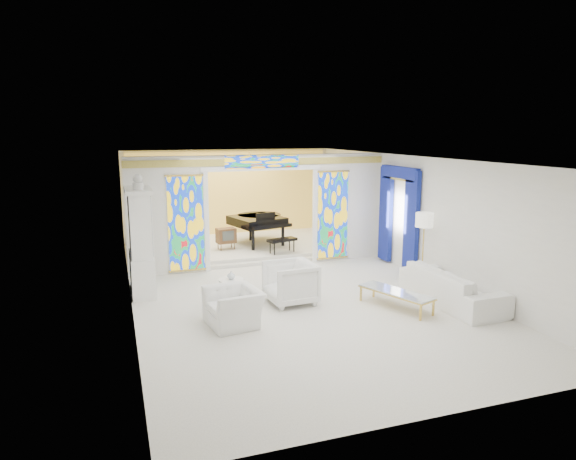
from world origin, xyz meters
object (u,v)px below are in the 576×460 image
object	(u,v)px
sofa	(452,286)
tv_console	(226,236)
china_cabinet	(141,242)
armchair_right	(290,283)
grand_piano	(259,221)
armchair_left	(234,307)
coffee_table	(396,292)

from	to	relation	value
sofa	tv_console	xyz separation A→B (m)	(-3.62, 5.80, 0.21)
china_cabinet	tv_console	xyz separation A→B (m)	(2.55, 2.89, -0.58)
sofa	tv_console	size ratio (longest dim) A/B	4.07
armchair_right	sofa	bearing A→B (deg)	66.82
grand_piano	sofa	bearing A→B (deg)	-83.61
armchair_left	grand_piano	world-z (taller)	grand_piano
armchair_right	china_cabinet	bearing A→B (deg)	-125.47
armchair_left	sofa	xyz separation A→B (m)	(4.65, -0.31, 0.03)
sofa	coffee_table	world-z (taller)	sofa
grand_piano	coffee_table	bearing A→B (deg)	-94.05
grand_piano	china_cabinet	bearing A→B (deg)	-152.28
coffee_table	grand_piano	bearing A→B (deg)	100.89
china_cabinet	sofa	distance (m)	6.86
coffee_table	tv_console	distance (m)	6.15
sofa	armchair_left	bearing A→B (deg)	84.89
china_cabinet	tv_console	bearing A→B (deg)	48.60
china_cabinet	coffee_table	distance (m)	5.69
grand_piano	tv_console	bearing A→B (deg)	-170.60
china_cabinet	armchair_left	distance (m)	3.12
sofa	coffee_table	distance (m)	1.28
grand_piano	armchair_left	bearing A→B (deg)	-124.95
armchair_left	coffee_table	size ratio (longest dim) A/B	0.62
armchair_right	grand_piano	distance (m)	5.27
armchair_right	grand_piano	world-z (taller)	grand_piano
coffee_table	tv_console	bearing A→B (deg)	112.45
armchair_right	sofa	size ratio (longest dim) A/B	0.39
coffee_table	china_cabinet	bearing A→B (deg)	150.32
sofa	coffee_table	size ratio (longest dim) A/B	1.49
china_cabinet	armchair_left	xyz separation A→B (m)	(1.51, -2.60, -0.82)
armchair_right	coffee_table	distance (m)	2.21
china_cabinet	coffee_table	bearing A→B (deg)	-29.68
grand_piano	tv_console	size ratio (longest dim) A/B	4.57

